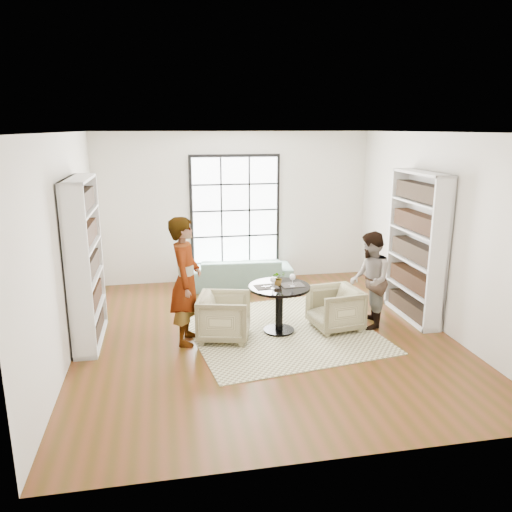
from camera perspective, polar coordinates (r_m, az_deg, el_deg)
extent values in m
plane|color=#5A2E15|center=(7.68, 0.98, -9.03)|extent=(6.00, 6.00, 0.00)
plane|color=silver|center=(10.13, -2.42, 5.56)|extent=(5.50, 0.00, 5.50)
plane|color=silver|center=(7.20, -20.94, 0.96)|extent=(0.00, 6.00, 6.00)
plane|color=silver|center=(8.22, 20.18, 2.61)|extent=(0.00, 6.00, 6.00)
plane|color=silver|center=(4.44, 8.95, -6.30)|extent=(5.50, 0.00, 5.50)
plane|color=white|center=(7.05, 1.09, 13.95)|extent=(6.00, 6.00, 0.00)
cube|color=black|center=(10.11, -2.40, 5.26)|extent=(1.82, 0.06, 2.22)
cube|color=white|center=(10.08, -2.37, 5.23)|extent=(1.70, 0.02, 2.10)
cube|color=beige|center=(7.83, 2.89, -8.53)|extent=(3.08, 3.08, 0.01)
cylinder|color=black|center=(7.81, 2.63, -8.49)|extent=(0.48, 0.48, 0.04)
cylinder|color=black|center=(7.68, 2.66, -6.14)|extent=(0.12, 0.12, 0.66)
cylinder|color=black|center=(7.56, 2.69, -3.57)|extent=(0.93, 0.93, 0.04)
imported|color=gray|center=(9.86, -1.83, -1.87)|extent=(2.06, 0.91, 0.59)
imported|color=tan|center=(7.46, -3.62, -6.96)|extent=(0.91, 0.89, 0.69)
imported|color=tan|center=(7.90, 9.03, -5.94)|extent=(0.82, 0.80, 0.67)
imported|color=gray|center=(7.22, -8.04, -2.84)|extent=(0.57, 0.76, 1.87)
imported|color=gray|center=(7.96, 12.89, -2.72)|extent=(0.75, 0.87, 1.52)
cube|color=black|center=(7.49, 1.20, -3.53)|extent=(0.36, 0.29, 0.01)
cube|color=black|center=(7.59, 4.16, -3.33)|extent=(0.36, 0.29, 0.01)
cylinder|color=silver|center=(7.41, 1.93, -3.73)|extent=(0.07, 0.07, 0.01)
cylinder|color=silver|center=(7.40, 1.94, -3.34)|extent=(0.01, 0.01, 0.11)
sphere|color=maroon|center=(7.37, 1.94, -2.73)|extent=(0.08, 0.08, 0.08)
ellipsoid|color=white|center=(7.37, 1.94, -2.73)|extent=(0.09, 0.09, 0.09)
cylinder|color=silver|center=(7.53, 4.18, -3.47)|extent=(0.07, 0.07, 0.01)
cylinder|color=silver|center=(7.51, 4.19, -3.06)|extent=(0.01, 0.01, 0.11)
sphere|color=maroon|center=(7.48, 4.20, -2.42)|extent=(0.09, 0.09, 0.09)
ellipsoid|color=white|center=(7.48, 4.20, -2.42)|extent=(0.09, 0.09, 0.10)
imported|color=gray|center=(7.56, 2.57, -2.50)|extent=(0.22, 0.19, 0.23)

